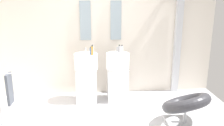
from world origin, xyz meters
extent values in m
cube|color=beige|center=(0.00, 1.65, 1.30)|extent=(4.80, 0.10, 2.60)
cube|color=white|center=(-0.31, 1.16, 0.33)|extent=(0.40, 0.40, 0.67)
cylinder|color=white|center=(-0.31, 1.16, 0.82)|extent=(0.45, 0.45, 0.30)
cylinder|color=#B7BABF|center=(-0.31, 1.29, 1.02)|extent=(0.02, 0.02, 0.10)
cube|color=white|center=(0.31, 1.16, 0.33)|extent=(0.40, 0.40, 0.67)
cylinder|color=white|center=(0.31, 1.16, 0.82)|extent=(0.45, 0.45, 0.30)
cylinder|color=#B7BABF|center=(0.31, 1.29, 1.02)|extent=(0.02, 0.02, 0.10)
cube|color=#8C9EA8|center=(-0.31, 1.58, 1.57)|extent=(0.22, 0.03, 0.79)
cube|color=#8C9EA8|center=(0.31, 1.58, 1.57)|extent=(0.22, 0.03, 0.79)
cube|color=#B7BABF|center=(1.62, 1.53, 1.02)|extent=(0.14, 0.08, 2.05)
cube|color=#B7BABF|center=(1.30, 0.05, 0.03)|extent=(0.56, 0.50, 0.06)
cylinder|color=#B7BABF|center=(1.30, 0.05, 0.20)|extent=(0.05, 0.05, 0.34)
torus|color=#333338|center=(1.30, 0.05, 0.40)|extent=(1.08, 1.08, 0.49)
cylinder|color=#B7BABF|center=(-1.48, 0.25, 0.90)|extent=(0.36, 0.02, 0.02)
cube|color=#4C515B|center=(-1.48, 0.25, 0.65)|extent=(0.04, 0.22, 0.50)
cylinder|color=white|center=(-0.17, 1.23, 1.04)|extent=(0.04, 0.04, 0.14)
cylinder|color=black|center=(-0.17, 1.23, 1.13)|extent=(0.02, 0.02, 0.02)
cylinder|color=silver|center=(0.38, 1.04, 1.06)|extent=(0.05, 0.05, 0.17)
cylinder|color=black|center=(0.38, 1.04, 1.15)|extent=(0.03, 0.03, 0.02)
cylinder|color=#C68C38|center=(-0.18, 1.06, 1.05)|extent=(0.04, 0.04, 0.16)
cylinder|color=black|center=(-0.18, 1.06, 1.15)|extent=(0.02, 0.02, 0.02)
cylinder|color=#99999E|center=(0.36, 1.28, 1.04)|extent=(0.05, 0.05, 0.13)
cylinder|color=black|center=(0.36, 1.28, 1.11)|extent=(0.03, 0.03, 0.02)
cylinder|color=#4C72B7|center=(-0.21, 1.11, 1.04)|extent=(0.04, 0.04, 0.13)
cylinder|color=black|center=(-0.21, 1.11, 1.11)|extent=(0.02, 0.02, 0.02)
camera|label=1|loc=(-0.16, -3.37, 2.04)|focal=38.65mm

